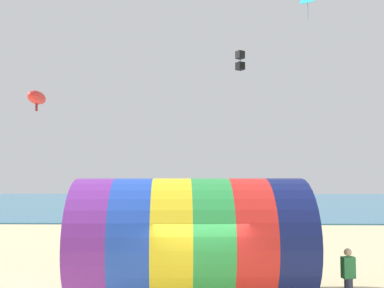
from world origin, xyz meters
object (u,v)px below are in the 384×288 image
(giant_inflatable_tube, at_px, (191,240))
(kite_black_box, at_px, (240,61))
(kite_handler, at_px, (348,277))
(kite_red_parafoil, at_px, (37,98))

(giant_inflatable_tube, height_order, kite_black_box, kite_black_box)
(kite_handler, bearing_deg, giant_inflatable_tube, 175.77)
(giant_inflatable_tube, relative_size, kite_black_box, 6.88)
(kite_handler, relative_size, kite_red_parafoil, 1.12)
(giant_inflatable_tube, height_order, kite_handler, giant_inflatable_tube)
(giant_inflatable_tube, xyz_separation_m, kite_red_parafoil, (-5.67, 2.32, 4.70))
(giant_inflatable_tube, bearing_deg, kite_handler, -4.23)
(kite_red_parafoil, xyz_separation_m, kite_black_box, (7.93, 6.07, 2.91))
(kite_red_parafoil, height_order, kite_black_box, kite_black_box)
(giant_inflatable_tube, xyz_separation_m, kite_black_box, (2.27, 8.38, 7.62))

